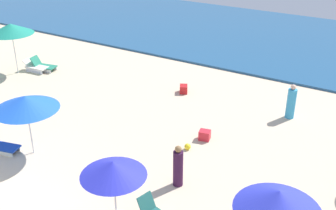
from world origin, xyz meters
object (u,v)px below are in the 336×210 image
object	(u,v)px
umbrella_3	(26,103)
lounge_chair_3_0	(0,145)
umbrella_1	(11,29)
cooler_box_0	(184,89)
beachgoer_1	(291,103)
lounge_chair_1_1	(36,67)
umbrella_0	(113,169)
beachgoer_0	(178,167)
umbrella_6	(279,201)
cooler_box_2	(205,135)
lounge_chair_1_0	(43,66)
beach_ball_1	(188,147)

from	to	relation	value
umbrella_3	lounge_chair_3_0	world-z (taller)	umbrella_3
umbrella_1	cooler_box_0	world-z (taller)	umbrella_1
beachgoer_1	lounge_chair_1_1	bearing A→B (deg)	130.31
umbrella_0	beachgoer_0	xyz separation A→B (m)	(0.46, 2.79, -1.44)
umbrella_1	umbrella_6	bearing A→B (deg)	-20.81
umbrella_3	cooler_box_2	size ratio (longest dim) A/B	5.48
umbrella_1	beachgoer_1	distance (m)	14.99
umbrella_0	lounge_chair_3_0	size ratio (longest dim) A/B	1.52
umbrella_6	umbrella_0	bearing A→B (deg)	-171.02
umbrella_1	cooler_box_0	distance (m)	9.90
lounge_chair_1_1	lounge_chair_3_0	world-z (taller)	lounge_chair_3_0
lounge_chair_1_1	cooler_box_2	distance (m)	11.76
umbrella_0	beachgoer_1	size ratio (longest dim) A/B	1.49
umbrella_0	lounge_chair_1_0	xyz separation A→B (m)	(-11.45, 8.09, -1.88)
lounge_chair_1_1	beachgoer_1	distance (m)	14.14
umbrella_1	umbrella_6	size ratio (longest dim) A/B	1.05
beach_ball_1	umbrella_1	bearing A→B (deg)	169.99
lounge_chair_3_0	beach_ball_1	size ratio (longest dim) A/B	6.22
beachgoer_0	umbrella_3	bearing A→B (deg)	-108.11
lounge_chair_3_0	umbrella_6	size ratio (longest dim) A/B	0.58
umbrella_1	lounge_chair_3_0	distance (m)	8.68
cooler_box_0	cooler_box_2	world-z (taller)	cooler_box_2
lounge_chair_3_0	beachgoer_1	size ratio (longest dim) A/B	0.98
beachgoer_1	beach_ball_1	xyz separation A→B (m)	(-2.62, -4.70, -0.61)
lounge_chair_1_1	beachgoer_0	bearing A→B (deg)	-117.71
umbrella_6	cooler_box_0	xyz separation A→B (m)	(-7.46, 8.85, -2.22)
cooler_box_0	beach_ball_1	distance (m)	5.37
umbrella_0	umbrella_6	distance (m)	4.43
lounge_chair_1_0	umbrella_3	world-z (taller)	umbrella_3
umbrella_3	cooler_box_2	xyz separation A→B (m)	(5.20, 4.29, -1.94)
lounge_chair_3_0	umbrella_6	xyz separation A→B (m)	(10.88, -0.40, 2.18)
lounge_chair_1_1	umbrella_6	xyz separation A→B (m)	(16.10, -7.09, 2.16)
cooler_box_0	lounge_chair_3_0	bearing A→B (deg)	-50.75
beachgoer_1	lounge_chair_1_0	bearing A→B (deg)	129.20
lounge_chair_1_0	cooler_box_2	world-z (taller)	lounge_chair_1_0
lounge_chair_1_0	beachgoer_1	size ratio (longest dim) A/B	0.92
lounge_chair_1_0	umbrella_6	xyz separation A→B (m)	(15.82, -7.40, 2.14)
umbrella_3	beach_ball_1	distance (m)	6.28
lounge_chair_1_1	lounge_chair_3_0	bearing A→B (deg)	-147.52
lounge_chair_1_1	umbrella_1	bearing A→B (deg)	132.56
umbrella_1	lounge_chair_1_1	bearing A→B (deg)	48.02
umbrella_1	lounge_chair_3_0	world-z (taller)	umbrella_1
lounge_chair_1_0	beach_ball_1	distance (m)	11.56
lounge_chair_1_0	cooler_box_2	xyz separation A→B (m)	(11.34, -2.13, -0.07)
umbrella_0	lounge_chair_1_0	world-z (taller)	umbrella_0
lounge_chair_1_1	umbrella_6	bearing A→B (deg)	-119.23
umbrella_1	beach_ball_1	bearing A→B (deg)	-10.01
umbrella_0	umbrella_1	distance (m)	14.25
umbrella_1	beach_ball_1	distance (m)	12.47
beachgoer_1	cooler_box_0	bearing A→B (deg)	123.78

